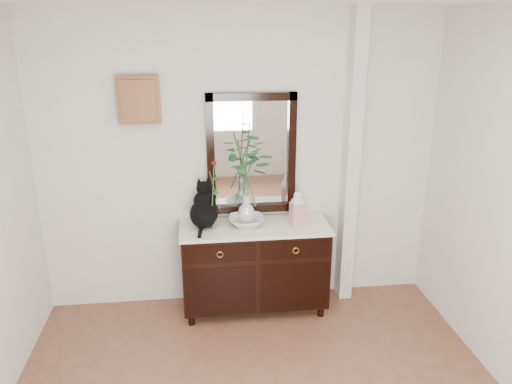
{
  "coord_description": "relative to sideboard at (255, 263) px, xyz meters",
  "views": [
    {
      "loc": [
        -0.37,
        -2.33,
        2.58
      ],
      "look_at": [
        0.1,
        1.63,
        1.2
      ],
      "focal_mm": 35.0,
      "sensor_mm": 36.0,
      "label": 1
    }
  ],
  "objects": [
    {
      "name": "lotus_bowl",
      "position": [
        -0.07,
        0.02,
        0.41
      ],
      "size": [
        0.31,
        0.31,
        0.08
      ],
      "primitive_type": "imported",
      "rotation": [
        0.0,
        0.0,
        -0.0
      ],
      "color": "silver",
      "rests_on": "sideboard"
    },
    {
      "name": "key_cabinet",
      "position": [
        -0.95,
        0.21,
        1.48
      ],
      "size": [
        0.35,
        0.1,
        0.4
      ],
      "primitive_type": "cube",
      "color": "brown",
      "rests_on": "wall_back"
    },
    {
      "name": "bud_vase_rose",
      "position": [
        -0.36,
        -0.01,
        0.69
      ],
      "size": [
        0.08,
        0.08,
        0.62
      ],
      "primitive_type": null,
      "rotation": [
        0.0,
        0.0,
        -0.13
      ],
      "color": "#356A38",
      "rests_on": "sideboard"
    },
    {
      "name": "ginger_jar",
      "position": [
        0.38,
        -0.0,
        0.53
      ],
      "size": [
        0.14,
        0.14,
        0.32
      ],
      "primitive_type": null,
      "rotation": [
        0.0,
        0.0,
        0.18
      ],
      "color": "white",
      "rests_on": "sideboard"
    },
    {
      "name": "wall_back",
      "position": [
        -0.1,
        0.25,
        0.88
      ],
      "size": [
        3.6,
        0.04,
        2.7
      ],
      "primitive_type": "cube",
      "color": "silver",
      "rests_on": "ground"
    },
    {
      "name": "vase_branches",
      "position": [
        -0.07,
        0.02,
        0.85
      ],
      "size": [
        0.53,
        0.53,
        0.91
      ],
      "primitive_type": null,
      "rotation": [
        0.0,
        0.0,
        -0.27
      ],
      "color": "silver",
      "rests_on": "lotus_bowl"
    },
    {
      "name": "wall_mirror",
      "position": [
        -0.0,
        0.24,
        0.97
      ],
      "size": [
        0.8,
        0.06,
        1.1
      ],
      "color": "black",
      "rests_on": "wall_back"
    },
    {
      "name": "pilaster",
      "position": [
        0.9,
        0.17,
        0.88
      ],
      "size": [
        0.12,
        0.2,
        2.7
      ],
      "primitive_type": "cube",
      "color": "silver",
      "rests_on": "ground"
    },
    {
      "name": "cat",
      "position": [
        -0.45,
        0.04,
        0.58
      ],
      "size": [
        0.31,
        0.37,
        0.4
      ],
      "primitive_type": null,
      "rotation": [
        0.0,
        0.0,
        -0.09
      ],
      "color": "black",
      "rests_on": "sideboard"
    },
    {
      "name": "sideboard",
      "position": [
        0.0,
        0.0,
        0.0
      ],
      "size": [
        1.33,
        0.52,
        0.82
      ],
      "color": "black",
      "rests_on": "ground"
    }
  ]
}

